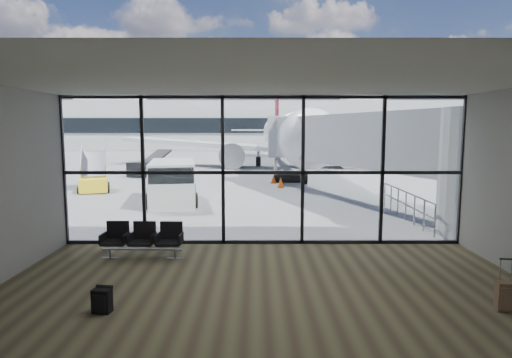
{
  "coord_description": "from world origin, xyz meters",
  "views": [
    {
      "loc": [
        -0.23,
        -12.79,
        3.52
      ],
      "look_at": [
        -0.2,
        3.0,
        1.65
      ],
      "focal_mm": 30.0,
      "sensor_mm": 36.0,
      "label": 1
    }
  ],
  "objects_px": {
    "seating_row": "(143,238)",
    "mobile_stairs": "(94,182)",
    "suitcase": "(507,296)",
    "belt_loader": "(148,167)",
    "service_van": "(172,182)",
    "airliner": "(287,135)",
    "backpack": "(102,301)"
  },
  "relations": [
    {
      "from": "seating_row",
      "to": "airliner",
      "type": "xyz_separation_m",
      "value": [
        6.08,
        29.5,
        2.33
      ]
    },
    {
      "from": "suitcase",
      "to": "belt_loader",
      "type": "distance_m",
      "value": 27.22
    },
    {
      "from": "belt_loader",
      "to": "mobile_stairs",
      "type": "distance_m",
      "value": 7.93
    },
    {
      "from": "suitcase",
      "to": "service_van",
      "type": "xyz_separation_m",
      "value": [
        -8.74,
        12.04,
        0.71
      ]
    },
    {
      "from": "service_van",
      "to": "mobile_stairs",
      "type": "height_order",
      "value": "mobile_stairs"
    },
    {
      "from": "service_van",
      "to": "belt_loader",
      "type": "height_order",
      "value": "service_van"
    },
    {
      "from": "backpack",
      "to": "service_van",
      "type": "bearing_deg",
      "value": 103.82
    },
    {
      "from": "service_van",
      "to": "belt_loader",
      "type": "xyz_separation_m",
      "value": [
        -4.13,
        11.94,
        -0.39
      ]
    },
    {
      "from": "backpack",
      "to": "suitcase",
      "type": "relative_size",
      "value": 0.51
    },
    {
      "from": "backpack",
      "to": "suitcase",
      "type": "bearing_deg",
      "value": 9.72
    },
    {
      "from": "seating_row",
      "to": "airliner",
      "type": "relative_size",
      "value": 0.06
    },
    {
      "from": "suitcase",
      "to": "mobile_stairs",
      "type": "xyz_separation_m",
      "value": [
        -13.99,
        16.13,
        0.21
      ]
    },
    {
      "from": "service_van",
      "to": "mobile_stairs",
      "type": "distance_m",
      "value": 6.67
    },
    {
      "from": "suitcase",
      "to": "belt_loader",
      "type": "height_order",
      "value": "belt_loader"
    },
    {
      "from": "seating_row",
      "to": "service_van",
      "type": "relative_size",
      "value": 0.45
    },
    {
      "from": "service_van",
      "to": "mobile_stairs",
      "type": "xyz_separation_m",
      "value": [
        -5.24,
        4.09,
        -0.51
      ]
    },
    {
      "from": "belt_loader",
      "to": "service_van",
      "type": "bearing_deg",
      "value": -50.84
    },
    {
      "from": "airliner",
      "to": "belt_loader",
      "type": "bearing_deg",
      "value": -141.27
    },
    {
      "from": "service_van",
      "to": "mobile_stairs",
      "type": "relative_size",
      "value": 1.46
    },
    {
      "from": "seating_row",
      "to": "belt_loader",
      "type": "xyz_separation_m",
      "value": [
        -4.95,
        20.43,
        0.09
      ]
    },
    {
      "from": "service_van",
      "to": "airliner",
      "type": "bearing_deg",
      "value": 62.11
    },
    {
      "from": "mobile_stairs",
      "to": "suitcase",
      "type": "bearing_deg",
      "value": -67.56
    },
    {
      "from": "backpack",
      "to": "mobile_stairs",
      "type": "height_order",
      "value": "mobile_stairs"
    },
    {
      "from": "backpack",
      "to": "airliner",
      "type": "xyz_separation_m",
      "value": [
        5.94,
        33.1,
        2.61
      ]
    },
    {
      "from": "belt_loader",
      "to": "suitcase",
      "type": "bearing_deg",
      "value": -41.69
    },
    {
      "from": "seating_row",
      "to": "mobile_stairs",
      "type": "xyz_separation_m",
      "value": [
        -6.07,
        12.58,
        -0.02
      ]
    },
    {
      "from": "airliner",
      "to": "belt_loader",
      "type": "distance_m",
      "value": 14.45
    },
    {
      "from": "airliner",
      "to": "suitcase",
      "type": "bearing_deg",
      "value": -87.49
    },
    {
      "from": "suitcase",
      "to": "service_van",
      "type": "relative_size",
      "value": 0.21
    },
    {
      "from": "service_van",
      "to": "mobile_stairs",
      "type": "bearing_deg",
      "value": 132.38
    },
    {
      "from": "belt_loader",
      "to": "mobile_stairs",
      "type": "xyz_separation_m",
      "value": [
        -1.12,
        -7.85,
        -0.12
      ]
    },
    {
      "from": "suitcase",
      "to": "backpack",
      "type": "bearing_deg",
      "value": -172.4
    }
  ]
}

